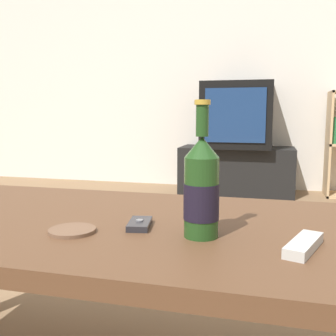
# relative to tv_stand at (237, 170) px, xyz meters

# --- Properties ---
(back_wall) EXTENTS (8.00, 0.05, 2.60)m
(back_wall) POSITION_rel_tv_stand_xyz_m (-0.07, 0.29, 1.09)
(back_wall) COLOR silver
(back_wall) RESTS_ON ground_plane
(coffee_table) EXTENTS (1.37, 0.66, 0.47)m
(coffee_table) POSITION_rel_tv_stand_xyz_m (-0.07, -2.73, 0.19)
(coffee_table) COLOR brown
(coffee_table) RESTS_ON ground_plane
(tv_stand) EXTENTS (1.02, 0.44, 0.42)m
(tv_stand) POSITION_rel_tv_stand_xyz_m (0.00, 0.00, 0.00)
(tv_stand) COLOR black
(tv_stand) RESTS_ON ground_plane
(television) EXTENTS (0.61, 0.61, 0.57)m
(television) POSITION_rel_tv_stand_xyz_m (-0.00, -0.00, 0.50)
(television) COLOR black
(television) RESTS_ON tv_stand
(beer_bottle) EXTENTS (0.07, 0.07, 0.28)m
(beer_bottle) POSITION_rel_tv_stand_xyz_m (0.15, -2.81, 0.36)
(beer_bottle) COLOR #1E4219
(beer_bottle) RESTS_ON coffee_table
(cell_phone) EXTENTS (0.06, 0.10, 0.02)m
(cell_phone) POSITION_rel_tv_stand_xyz_m (0.01, -2.78, 0.26)
(cell_phone) COLOR #232328
(cell_phone) RESTS_ON coffee_table
(remote_control) EXTENTS (0.08, 0.15, 0.02)m
(remote_control) POSITION_rel_tv_stand_xyz_m (0.36, -2.84, 0.27)
(remote_control) COLOR beige
(remote_control) RESTS_ON coffee_table
(coaster) EXTENTS (0.10, 0.10, 0.01)m
(coaster) POSITION_rel_tv_stand_xyz_m (-0.12, -2.85, 0.26)
(coaster) COLOR brown
(coaster) RESTS_ON coffee_table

